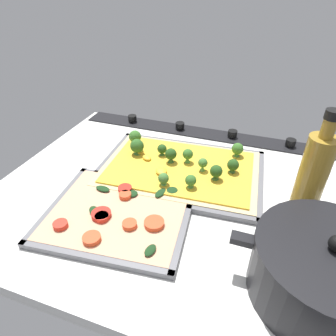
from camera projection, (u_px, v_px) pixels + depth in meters
ground_plane at (175, 195)px, 69.49cm from camera, size 83.43×66.94×3.00cm
stove_control_panel at (205, 133)px, 91.74cm from camera, size 80.09×7.00×2.60cm
baking_tray_front at (180, 171)px, 74.52cm from camera, size 42.28×30.69×1.30cm
broccoli_pizza at (179, 166)px, 74.10cm from camera, size 39.74×28.15×5.64cm
baking_tray_back at (119, 214)px, 61.58cm from camera, size 31.86×28.57×1.30cm
veggie_pizza_back at (119, 212)px, 61.00cm from camera, size 29.23×25.94×1.90cm
cooking_pot at (324, 272)px, 44.11cm from camera, size 28.69×21.92×12.59cm
oil_bottle at (311, 178)px, 55.70cm from camera, size 5.31×5.31×23.85cm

